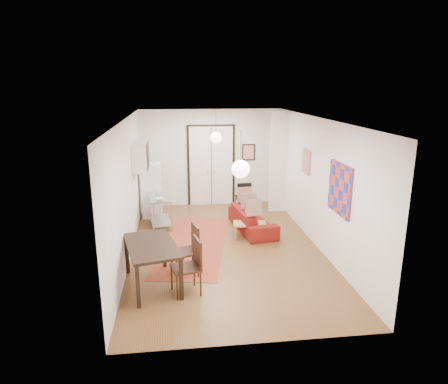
{
  "coord_description": "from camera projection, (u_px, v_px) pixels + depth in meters",
  "views": [
    {
      "loc": [
        -1.06,
        -8.38,
        3.61
      ],
      "look_at": [
        -0.0,
        0.26,
        1.25
      ],
      "focal_mm": 32.0,
      "sensor_mm": 36.0,
      "label": 1
    }
  ],
  "objects": [
    {
      "name": "kitchen_counter",
      "position": [
        160.0,
        208.0,
        10.35
      ],
      "size": [
        0.66,
        1.11,
        0.8
      ],
      "rotation": [
        0.0,
        0.0,
        0.14
      ],
      "color": "#B5B8BA",
      "rests_on": "floor"
    },
    {
      "name": "coffee_table",
      "position": [
        250.0,
        225.0,
        9.68
      ],
      "size": [
        0.83,
        0.54,
        0.35
      ],
      "rotation": [
        0.0,
        0.0,
        -0.13
      ],
      "color": "#AB7C51",
      "rests_on": "floor"
    },
    {
      "name": "fridge",
      "position": [
        152.0,
        190.0,
        11.07
      ],
      "size": [
        0.53,
        0.53,
        1.51
      ],
      "primitive_type": "cube",
      "rotation": [
        0.0,
        0.0,
        0.0
      ],
      "color": "white",
      "rests_on": "floor"
    },
    {
      "name": "floor",
      "position": [
        225.0,
        248.0,
        9.09
      ],
      "size": [
        7.0,
        7.0,
        0.0
      ],
      "primitive_type": "plane",
      "color": "brown",
      "rests_on": "ground"
    },
    {
      "name": "stub_partition",
      "position": [
        279.0,
        162.0,
        11.37
      ],
      "size": [
        0.5,
        0.1,
        2.9
      ],
      "primitive_type": "cube",
      "color": "white",
      "rests_on": "floor"
    },
    {
      "name": "painting_abstract",
      "position": [
        306.0,
        161.0,
        9.63
      ],
      "size": [
        0.05,
        0.5,
        0.6
      ],
      "primitive_type": "cube",
      "color": "beige",
      "rests_on": "wall_right"
    },
    {
      "name": "black_side_chair",
      "position": [
        242.0,
        193.0,
        11.63
      ],
      "size": [
        0.43,
        0.43,
        0.9
      ],
      "rotation": [
        0.0,
        0.0,
        3.18
      ],
      "color": "black",
      "rests_on": "floor"
    },
    {
      "name": "poster_back",
      "position": [
        249.0,
        152.0,
        12.13
      ],
      "size": [
        0.4,
        0.03,
        0.5
      ],
      "primitive_type": "cube",
      "color": "red",
      "rests_on": "wall_back"
    },
    {
      "name": "painting_popart",
      "position": [
        340.0,
        189.0,
        7.71
      ],
      "size": [
        0.05,
        1.0,
        1.0
      ],
      "primitive_type": "cube",
      "color": "red",
      "rests_on": "wall_right"
    },
    {
      "name": "dining_table",
      "position": [
        151.0,
        249.0,
        7.22
      ],
      "size": [
        1.16,
        1.63,
        0.81
      ],
      "rotation": [
        0.0,
        0.0,
        0.23
      ],
      "color": "black",
      "rests_on": "floor"
    },
    {
      "name": "wall_cabinet",
      "position": [
        141.0,
        156.0,
        9.81
      ],
      "size": [
        0.35,
        1.0,
        0.7
      ],
      "primitive_type": "cube",
      "color": "white",
      "rests_on": "wall_left"
    },
    {
      "name": "print_left",
      "position": [
        136.0,
        151.0,
        10.26
      ],
      "size": [
        0.03,
        0.44,
        0.54
      ],
      "primitive_type": "cube",
      "color": "#8F5D3B",
      "rests_on": "wall_left"
    },
    {
      "name": "dining_chair_near",
      "position": [
        184.0,
        245.0,
        7.76
      ],
      "size": [
        0.58,
        0.73,
        1.01
      ],
      "rotation": [
        0.0,
        0.0,
        -1.34
      ],
      "color": "#392012",
      "rests_on": "floor"
    },
    {
      "name": "ceiling",
      "position": [
        226.0,
        119.0,
        8.33
      ],
      "size": [
        4.2,
        7.0,
        0.02
      ],
      "primitive_type": "cube",
      "color": "white",
      "rests_on": "wall_back"
    },
    {
      "name": "soap_bottle",
      "position": [
        158.0,
        191.0,
        10.48
      ],
      "size": [
        0.09,
        0.09,
        0.17
      ],
      "primitive_type": "imported",
      "rotation": [
        0.0,
        0.0,
        0.14
      ],
      "color": "teal",
      "rests_on": "kitchen_counter"
    },
    {
      "name": "sofa",
      "position": [
        252.0,
        219.0,
        10.16
      ],
      "size": [
        1.0,
        1.99,
        0.56
      ],
      "primitive_type": "imported",
      "rotation": [
        0.0,
        0.0,
        1.71
      ],
      "color": "maroon",
      "rests_on": "floor"
    },
    {
      "name": "wall_back",
      "position": [
        211.0,
        158.0,
        12.07
      ],
      "size": [
        4.2,
        0.02,
        2.9
      ],
      "primitive_type": "cube",
      "color": "white",
      "rests_on": "floor"
    },
    {
      "name": "kilim_rug",
      "position": [
        194.0,
        244.0,
        9.28
      ],
      "size": [
        2.04,
        3.88,
        0.01
      ],
      "primitive_type": "cube",
      "rotation": [
        0.0,
        0.0,
        -0.19
      ],
      "color": "#AD4B2B",
      "rests_on": "floor"
    },
    {
      "name": "pendant_front",
      "position": [
        241.0,
        169.0,
        6.59
      ],
      "size": [
        0.3,
        0.3,
        0.8
      ],
      "color": "white",
      "rests_on": "ceiling"
    },
    {
      "name": "double_doors",
      "position": [
        211.0,
        166.0,
        12.09
      ],
      "size": [
        1.44,
        0.06,
        2.5
      ],
      "primitive_type": "cube",
      "color": "white",
      "rests_on": "wall_back"
    },
    {
      "name": "pendant_back",
      "position": [
        216.0,
        138.0,
        10.42
      ],
      "size": [
        0.3,
        0.3,
        0.8
      ],
      "color": "white",
      "rests_on": "ceiling"
    },
    {
      "name": "wall_front",
      "position": [
        258.0,
        250.0,
        5.36
      ],
      "size": [
        4.2,
        0.02,
        2.9
      ],
      "primitive_type": "cube",
      "color": "white",
      "rests_on": "floor"
    },
    {
      "name": "wall_right",
      "position": [
        318.0,
        183.0,
        8.96
      ],
      "size": [
        0.02,
        7.0,
        2.9
      ],
      "primitive_type": "cube",
      "color": "white",
      "rests_on": "floor"
    },
    {
      "name": "dining_chair_far",
      "position": [
        185.0,
        260.0,
        7.08
      ],
      "size": [
        0.58,
        0.73,
        1.01
      ],
      "rotation": [
        0.0,
        0.0,
        -1.34
      ],
      "color": "#392012",
      "rests_on": "floor"
    },
    {
      "name": "potted_plant",
      "position": [
        254.0,
        216.0,
        9.64
      ],
      "size": [
        0.34,
        0.3,
        0.34
      ],
      "primitive_type": "imported",
      "rotation": [
        0.0,
        0.0,
        -0.13
      ],
      "color": "#3F6D31",
      "rests_on": "coffee_table"
    },
    {
      "name": "wall_left",
      "position": [
        127.0,
        189.0,
        8.47
      ],
      "size": [
        0.02,
        7.0,
        2.9
      ],
      "primitive_type": "cube",
      "color": "white",
      "rests_on": "floor"
    },
    {
      "name": "bowl",
      "position": [
        159.0,
        199.0,
        9.97
      ],
      "size": [
        0.21,
        0.21,
        0.05
      ],
      "primitive_type": "imported",
      "rotation": [
        0.0,
        0.0,
        0.14
      ],
      "color": "beige",
      "rests_on": "kitchen_counter"
    }
  ]
}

